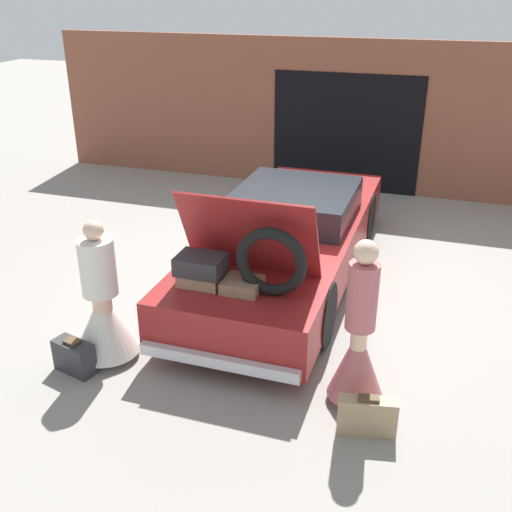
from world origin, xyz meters
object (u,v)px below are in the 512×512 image
Objects in this scene: car at (289,239)px; person_right at (358,347)px; person_left at (103,311)px; suitcase_beside_left_person at (74,357)px; suitcase_beside_right_person at (367,416)px.

person_right is (1.34, -2.42, 0.06)m from car.
car is at bearing 141.23° from person_left.
person_left is (-1.34, -2.50, 0.00)m from car.
suitcase_beside_left_person is 3.03m from suitcase_beside_right_person.
person_left is at bearing -118.20° from car.
person_right is 3.49× the size of suitcase_beside_left_person.
suitcase_beside_left_person is at bearing -179.88° from suitcase_beside_right_person.
person_right reaches higher than person_left.
person_right is at bearing 113.37° from suitcase_beside_right_person.
person_left is at bearing 83.74° from person_right.
car is 2.77m from person_right.
person_left is at bearing 64.04° from suitcase_beside_left_person.
person_left is 2.91× the size of suitcase_beside_right_person.
suitcase_beside_right_person is at bearing 72.50° from person_left.
car reaches higher than person_right.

